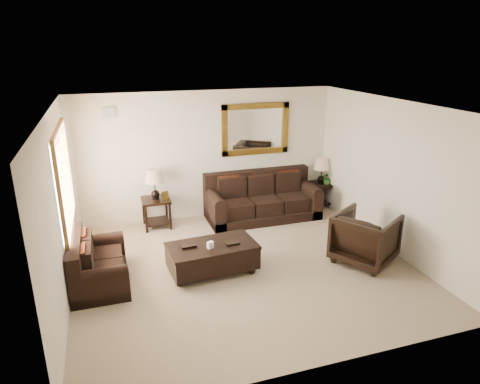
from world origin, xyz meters
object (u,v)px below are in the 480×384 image
object	(u,v)px
loveseat	(96,266)
end_table_left	(155,190)
coffee_table	(212,255)
end_table_right	(321,175)
armchair	(365,236)
sofa	(262,201)

from	to	relation	value
loveseat	end_table_left	bearing A→B (deg)	-31.80
coffee_table	end_table_right	bearing A→B (deg)	30.21
end_table_left	armchair	distance (m)	4.14
sofa	end_table_left	size ratio (longest dim) A/B	1.94
sofa	coffee_table	bearing A→B (deg)	-129.07
end_table_left	sofa	bearing A→B (deg)	-3.80
end_table_right	coffee_table	distance (m)	3.81
sofa	end_table_left	bearing A→B (deg)	176.20
sofa	loveseat	xyz separation A→B (m)	(-3.43, -1.78, -0.06)
end_table_right	coffee_table	xyz separation A→B (m)	(-3.11, -2.15, -0.45)
armchair	sofa	bearing A→B (deg)	-10.68
loveseat	coffee_table	distance (m)	1.83
sofa	loveseat	distance (m)	3.87
sofa	armchair	xyz separation A→B (m)	(0.97, -2.44, 0.13)
end_table_right	armchair	xyz separation A→B (m)	(-0.53, -2.61, -0.27)
sofa	coffee_table	xyz separation A→B (m)	(-1.61, -1.98, -0.05)
end_table_right	armchair	world-z (taller)	end_table_right
loveseat	armchair	xyz separation A→B (m)	(4.41, -0.66, 0.19)
sofa	loveseat	size ratio (longest dim) A/B	1.69
armchair	end_table_left	bearing A→B (deg)	18.69
sofa	end_table_left	xyz separation A→B (m)	(-2.24, 0.15, 0.45)
end_table_left	coffee_table	xyz separation A→B (m)	(0.63, -2.13, -0.50)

